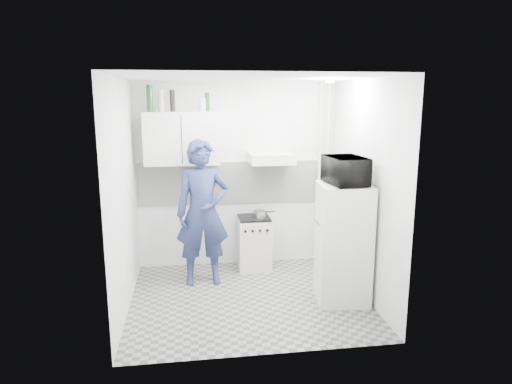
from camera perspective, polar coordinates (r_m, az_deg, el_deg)
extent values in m
plane|color=gray|center=(5.67, -0.96, -13.13)|extent=(2.80, 2.80, 0.00)
plane|color=white|center=(5.15, -1.06, 14.13)|extent=(2.80, 2.80, 0.00)
plane|color=white|center=(6.48, -2.43, 2.09)|extent=(2.80, 0.00, 2.80)
plane|color=white|center=(5.27, -16.28, -0.62)|extent=(0.00, 2.60, 2.60)
plane|color=white|center=(5.61, 13.33, 0.26)|extent=(0.00, 2.60, 2.60)
imported|color=navy|center=(5.87, -6.67, -2.61)|extent=(0.71, 0.48, 1.88)
cube|color=silver|center=(6.49, -0.26, -6.44)|extent=(0.45, 0.45, 0.72)
cube|color=white|center=(5.48, 10.82, -6.31)|extent=(0.65, 0.65, 1.41)
cube|color=black|center=(6.38, -0.26, -3.25)|extent=(0.43, 0.43, 0.03)
cylinder|color=silver|center=(6.34, 0.43, -2.77)|extent=(0.17, 0.17, 0.09)
imported|color=black|center=(5.28, 11.17, 2.64)|extent=(0.61, 0.44, 0.32)
cylinder|color=#144C1E|center=(6.20, -13.15, 11.33)|extent=(0.08, 0.08, 0.34)
cylinder|color=#B2B7BC|center=(6.19, -11.76, 11.08)|extent=(0.07, 0.07, 0.28)
cylinder|color=black|center=(6.18, -10.40, 11.16)|extent=(0.07, 0.07, 0.28)
cylinder|color=#B2B7BC|center=(6.18, -6.70, 10.77)|extent=(0.09, 0.09, 0.18)
cylinder|color=#144C1E|center=(6.18, -6.10, 11.13)|extent=(0.06, 0.06, 0.25)
cube|color=white|center=(6.20, -9.25, 6.64)|extent=(1.00, 0.35, 0.70)
cube|color=silver|center=(6.26, 1.91, 4.25)|extent=(0.60, 0.50, 0.14)
cube|color=white|center=(6.48, -2.40, 1.20)|extent=(2.74, 0.03, 0.60)
cylinder|color=silver|center=(6.66, 8.85, 2.23)|extent=(0.05, 0.05, 2.60)
cylinder|color=silver|center=(6.63, 7.86, 2.21)|extent=(0.04, 0.04, 2.60)
cylinder|color=white|center=(5.56, 9.24, 13.50)|extent=(0.10, 0.10, 0.02)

